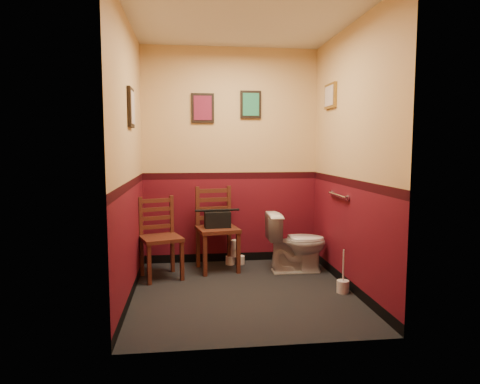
% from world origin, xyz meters
% --- Properties ---
extents(floor, '(2.20, 2.40, 0.00)m').
position_xyz_m(floor, '(0.00, 0.00, 0.00)').
color(floor, black).
rests_on(floor, ground).
extents(ceiling, '(2.20, 2.40, 0.00)m').
position_xyz_m(ceiling, '(0.00, 0.00, 2.70)').
color(ceiling, silver).
rests_on(ceiling, ground).
extents(wall_back, '(2.20, 0.00, 2.70)m').
position_xyz_m(wall_back, '(0.00, 1.20, 1.35)').
color(wall_back, maroon).
rests_on(wall_back, ground).
extents(wall_front, '(2.20, 0.00, 2.70)m').
position_xyz_m(wall_front, '(0.00, -1.20, 1.35)').
color(wall_front, maroon).
rests_on(wall_front, ground).
extents(wall_left, '(0.00, 2.40, 2.70)m').
position_xyz_m(wall_left, '(-1.10, 0.00, 1.35)').
color(wall_left, maroon).
rests_on(wall_left, ground).
extents(wall_right, '(0.00, 2.40, 2.70)m').
position_xyz_m(wall_right, '(1.10, 0.00, 1.35)').
color(wall_right, maroon).
rests_on(wall_right, ground).
extents(grab_bar, '(0.05, 0.56, 0.06)m').
position_xyz_m(grab_bar, '(1.07, 0.25, 0.95)').
color(grab_bar, silver).
rests_on(grab_bar, wall_right).
extents(framed_print_back_a, '(0.28, 0.04, 0.36)m').
position_xyz_m(framed_print_back_a, '(-0.35, 1.18, 1.95)').
color(framed_print_back_a, black).
rests_on(framed_print_back_a, wall_back).
extents(framed_print_back_b, '(0.26, 0.04, 0.34)m').
position_xyz_m(framed_print_back_b, '(0.25, 1.18, 2.00)').
color(framed_print_back_b, black).
rests_on(framed_print_back_b, wall_back).
extents(framed_print_left, '(0.04, 0.30, 0.38)m').
position_xyz_m(framed_print_left, '(-1.08, 0.10, 1.85)').
color(framed_print_left, black).
rests_on(framed_print_left, wall_left).
extents(framed_print_right, '(0.04, 0.34, 0.28)m').
position_xyz_m(framed_print_right, '(1.08, 0.60, 2.05)').
color(framed_print_right, olive).
rests_on(framed_print_right, wall_right).
extents(toilet, '(0.71, 0.40, 0.69)m').
position_xyz_m(toilet, '(0.72, 0.65, 0.35)').
color(toilet, white).
rests_on(toilet, floor).
extents(toilet_brush, '(0.12, 0.12, 0.45)m').
position_xyz_m(toilet_brush, '(1.00, -0.14, 0.07)').
color(toilet_brush, silver).
rests_on(toilet_brush, floor).
extents(chair_left, '(0.54, 0.54, 0.91)m').
position_xyz_m(chair_left, '(-0.86, 0.62, 0.46)').
color(chair_left, '#58271A').
rests_on(chair_left, floor).
extents(chair_right, '(0.54, 0.54, 0.99)m').
position_xyz_m(chair_right, '(-0.21, 0.86, 0.50)').
color(chair_right, '#58271A').
rests_on(chair_right, floor).
extents(handbag, '(0.31, 0.18, 0.22)m').
position_xyz_m(handbag, '(-0.20, 0.81, 0.62)').
color(handbag, black).
rests_on(handbag, chair_right).
extents(tp_stack, '(0.24, 0.15, 0.32)m').
position_xyz_m(tp_stack, '(0.04, 1.03, 0.13)').
color(tp_stack, silver).
rests_on(tp_stack, floor).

